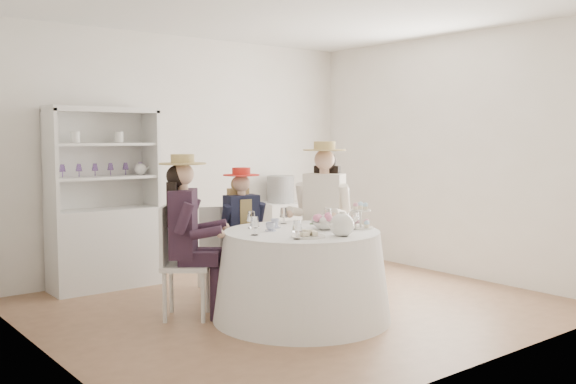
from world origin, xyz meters
TOP-DOWN VIEW (x-y plane):
  - ground at (0.00, 0.00)m, footprint 4.50×4.50m
  - ceiling at (0.00, 0.00)m, footprint 4.50×4.50m
  - wall_back at (0.00, 2.00)m, footprint 4.50×0.00m
  - wall_front at (0.00, -2.00)m, footprint 4.50×0.00m
  - wall_left at (-2.25, 0.00)m, footprint 0.00×4.50m
  - wall_right at (2.25, 0.00)m, footprint 0.00×4.50m
  - tea_table at (-0.22, -0.37)m, footprint 1.53×1.53m
  - hutch at (-1.10, 1.77)m, footprint 1.26×0.81m
  - side_table at (1.19, 1.75)m, footprint 0.55×0.55m
  - hatbox at (1.19, 1.75)m, footprint 0.43×0.43m
  - guest_left at (-0.99, 0.26)m, footprint 0.61×0.58m
  - guest_mid at (-0.16, 0.62)m, footprint 0.47×0.48m
  - guest_right at (0.56, 0.23)m, footprint 0.65×0.59m
  - spare_chair at (-0.29, 0.92)m, footprint 0.48×0.48m
  - teacup_a at (-0.45, -0.23)m, footprint 0.11×0.11m
  - teacup_b at (-0.30, -0.10)m, footprint 0.09×0.09m
  - teacup_c at (0.07, -0.30)m, footprint 0.10×0.10m
  - flower_bowl at (-0.02, -0.45)m, footprint 0.28×0.28m
  - flower_arrangement at (-0.01, -0.42)m, footprint 0.17×0.17m
  - table_teapot at (-0.15, -0.79)m, footprint 0.28×0.20m
  - sandwich_plate at (-0.41, -0.68)m, footprint 0.27×0.27m
  - cupcake_stand at (0.27, -0.58)m, footprint 0.24×0.24m
  - stemware_set at (-0.22, -0.37)m, footprint 0.98×0.98m

SIDE VIEW (x-z plane):
  - ground at x=0.00m, z-range 0.00..0.00m
  - side_table at x=1.19m, z-range 0.00..0.74m
  - tea_table at x=-0.22m, z-range 0.00..0.76m
  - spare_chair at x=-0.29m, z-range 0.03..0.91m
  - hutch at x=-1.10m, z-range -0.27..1.59m
  - guest_mid at x=-0.16m, z-range 0.08..1.34m
  - sandwich_plate at x=-0.41m, z-range 0.75..0.81m
  - flower_bowl at x=-0.02m, z-range 0.76..0.82m
  - teacup_c at x=0.07m, z-range 0.76..0.83m
  - teacup_a at x=-0.45m, z-range 0.76..0.83m
  - guest_left at x=-0.99m, z-range 0.09..1.51m
  - teacup_b at x=-0.30m, z-range 0.76..0.83m
  - stemware_set at x=-0.22m, z-range 0.76..0.91m
  - cupcake_stand at x=0.27m, z-range 0.73..0.95m
  - flower_arrangement at x=-0.01m, z-range 0.81..0.88m
  - table_teapot at x=-0.15m, z-range 0.75..0.96m
  - guest_right at x=0.56m, z-range 0.10..1.61m
  - hatbox at x=1.19m, z-range 0.74..1.08m
  - wall_back at x=0.00m, z-range -0.90..3.60m
  - wall_front at x=0.00m, z-range -0.90..3.60m
  - wall_left at x=-2.25m, z-range -0.90..3.60m
  - wall_right at x=2.25m, z-range -0.90..3.60m
  - ceiling at x=0.00m, z-range 2.70..2.70m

